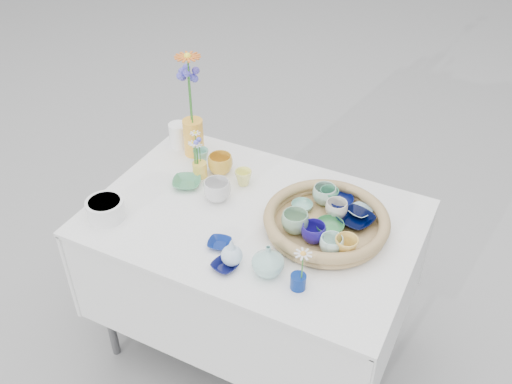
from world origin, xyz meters
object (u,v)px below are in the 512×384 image
at_px(display_table, 254,341).
at_px(bud_vase_seafoam, 268,260).
at_px(wicker_tray, 326,222).
at_px(tall_vase_yellow, 194,137).

distance_m(display_table, bud_vase_seafoam, 0.88).
relative_size(wicker_tray, tall_vase_yellow, 2.80).
xyz_separation_m(wicker_tray, bud_vase_seafoam, (-0.10, -0.30, 0.02)).
bearing_deg(wicker_tray, tall_vase_yellow, 162.46).
height_order(display_table, wicker_tray, wicker_tray).
height_order(display_table, tall_vase_yellow, tall_vase_yellow).
height_order(display_table, bud_vase_seafoam, bud_vase_seafoam).
relative_size(display_table, bud_vase_seafoam, 10.63).
bearing_deg(display_table, tall_vase_yellow, 147.76).
distance_m(display_table, wicker_tray, 0.85).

